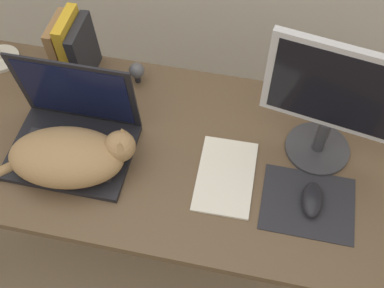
{
  "coord_description": "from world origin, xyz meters",
  "views": [
    {
      "loc": [
        0.29,
        -0.46,
        1.96
      ],
      "look_at": [
        0.13,
        0.31,
        0.84
      ],
      "focal_mm": 45.0,
      "sensor_mm": 36.0,
      "label": 1
    }
  ],
  "objects_px": {
    "laptop": "(73,134)",
    "computer_mouse": "(312,200)",
    "book_row": "(73,49)",
    "cat": "(70,156)",
    "notepad": "(226,176)",
    "webcam": "(137,71)",
    "external_monitor": "(335,101)"
  },
  "relations": [
    {
      "from": "computer_mouse",
      "to": "book_row",
      "type": "distance_m",
      "value": 0.89
    },
    {
      "from": "computer_mouse",
      "to": "external_monitor",
      "type": "bearing_deg",
      "value": 88.44
    },
    {
      "from": "laptop",
      "to": "webcam",
      "type": "bearing_deg",
      "value": 68.53
    },
    {
      "from": "book_row",
      "to": "notepad",
      "type": "height_order",
      "value": "book_row"
    },
    {
      "from": "laptop",
      "to": "computer_mouse",
      "type": "height_order",
      "value": "laptop"
    },
    {
      "from": "external_monitor",
      "to": "notepad",
      "type": "distance_m",
      "value": 0.37
    },
    {
      "from": "external_monitor",
      "to": "notepad",
      "type": "bearing_deg",
      "value": -149.27
    },
    {
      "from": "cat",
      "to": "book_row",
      "type": "distance_m",
      "value": 0.4
    },
    {
      "from": "laptop",
      "to": "external_monitor",
      "type": "relative_size",
      "value": 0.87
    },
    {
      "from": "computer_mouse",
      "to": "notepad",
      "type": "xyz_separation_m",
      "value": [
        -0.25,
        0.04,
        -0.02
      ]
    },
    {
      "from": "cat",
      "to": "book_row",
      "type": "bearing_deg",
      "value": 107.73
    },
    {
      "from": "book_row",
      "to": "webcam",
      "type": "distance_m",
      "value": 0.22
    },
    {
      "from": "book_row",
      "to": "laptop",
      "type": "bearing_deg",
      "value": -72.18
    },
    {
      "from": "cat",
      "to": "webcam",
      "type": "height_order",
      "value": "cat"
    },
    {
      "from": "computer_mouse",
      "to": "book_row",
      "type": "bearing_deg",
      "value": 156.87
    },
    {
      "from": "book_row",
      "to": "computer_mouse",
      "type": "bearing_deg",
      "value": -23.13
    },
    {
      "from": "external_monitor",
      "to": "book_row",
      "type": "distance_m",
      "value": 0.85
    },
    {
      "from": "notepad",
      "to": "laptop",
      "type": "bearing_deg",
      "value": 177.62
    },
    {
      "from": "cat",
      "to": "notepad",
      "type": "xyz_separation_m",
      "value": [
        0.44,
        0.07,
        -0.07
      ]
    },
    {
      "from": "notepad",
      "to": "webcam",
      "type": "xyz_separation_m",
      "value": [
        -0.36,
        0.31,
        0.04
      ]
    },
    {
      "from": "external_monitor",
      "to": "book_row",
      "type": "height_order",
      "value": "external_monitor"
    },
    {
      "from": "computer_mouse",
      "to": "laptop",
      "type": "bearing_deg",
      "value": 175.58
    },
    {
      "from": "computer_mouse",
      "to": "book_row",
      "type": "xyz_separation_m",
      "value": [
        -0.82,
        0.35,
        0.09
      ]
    },
    {
      "from": "notepad",
      "to": "book_row",
      "type": "bearing_deg",
      "value": 151.02
    },
    {
      "from": "external_monitor",
      "to": "webcam",
      "type": "xyz_separation_m",
      "value": [
        -0.61,
        0.16,
        -0.18
      ]
    },
    {
      "from": "notepad",
      "to": "cat",
      "type": "bearing_deg",
      "value": -171.27
    },
    {
      "from": "laptop",
      "to": "notepad",
      "type": "distance_m",
      "value": 0.47
    },
    {
      "from": "laptop",
      "to": "cat",
      "type": "bearing_deg",
      "value": -72.56
    },
    {
      "from": "laptop",
      "to": "book_row",
      "type": "distance_m",
      "value": 0.31
    },
    {
      "from": "laptop",
      "to": "external_monitor",
      "type": "bearing_deg",
      "value": 10.39
    },
    {
      "from": "book_row",
      "to": "cat",
      "type": "bearing_deg",
      "value": -72.27
    },
    {
      "from": "notepad",
      "to": "webcam",
      "type": "distance_m",
      "value": 0.48
    }
  ]
}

